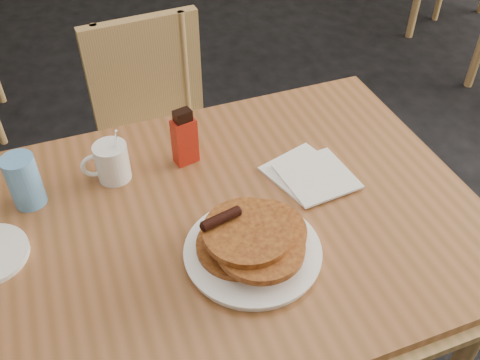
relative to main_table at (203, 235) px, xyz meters
name	(u,v)px	position (x,y,z in m)	size (l,w,h in m)	color
main_table	(203,235)	(0.00, 0.00, 0.00)	(1.29, 0.90, 0.75)	brown
chair_main_far	(156,125)	(0.03, 0.72, -0.20)	(0.42, 0.42, 0.85)	tan
pancake_plate	(252,245)	(0.07, -0.12, 0.07)	(0.28, 0.28, 0.10)	white
coffee_mug	(111,162)	(-0.16, 0.21, 0.09)	(0.11, 0.08, 0.15)	white
syrup_bottle	(185,139)	(0.02, 0.21, 0.11)	(0.06, 0.05, 0.15)	maroon
napkin_stack	(310,174)	(0.28, 0.06, 0.05)	(0.21, 0.22, 0.01)	white
blue_tumbler	(24,181)	(-0.34, 0.19, 0.10)	(0.07, 0.07, 0.12)	#5C9CD9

